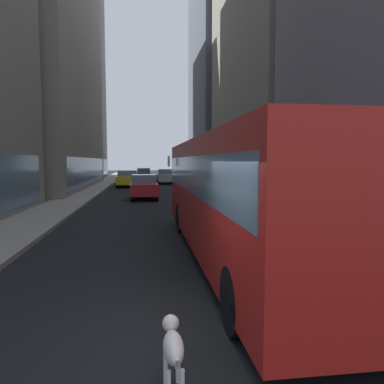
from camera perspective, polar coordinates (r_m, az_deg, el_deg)
The scene contains 13 objects.
ground_plane at distance 39.92m, azimuth -5.85°, elevation 1.25°, with size 120.00×120.00×0.00m, color black.
sidewalk_left at distance 40.14m, azimuth -14.02°, elevation 1.26°, with size 2.40×110.00×0.15m, color gray.
sidewalk_right at distance 40.49m, azimuth 2.24°, elevation 1.43°, with size 2.40×110.00×0.15m, color #ADA89E.
building_left_far at distance 59.26m, azimuth -18.79°, elevation 18.75°, with size 9.05×15.52×33.95m.
building_right_mid at distance 40.83m, azimuth 12.94°, elevation 25.52°, with size 8.71×21.47×33.98m.
building_right_far at distance 60.50m, azimuth 5.66°, elevation 22.04°, with size 10.08×18.15×40.79m.
transit_bus at distance 9.45m, azimuth 7.36°, elevation 0.42°, with size 2.78×11.53×3.05m.
car_silver_sedan at distance 40.56m, azimuth -4.20°, elevation 2.49°, with size 1.74×4.20×1.62m.
car_red_coupe at distance 24.44m, azimuth -7.53°, elevation 0.89°, with size 1.72×4.62×1.62m.
car_yellow_taxi at distance 35.95m, azimuth -10.13°, elevation 2.12°, with size 1.88×4.56×1.62m.
car_black_suv at distance 46.98m, azimuth -7.60°, elevation 2.78°, with size 1.70×4.73×1.62m.
dalmatian_dog at distance 4.26m, azimuth -3.03°, elevation -22.99°, with size 0.22×0.96×0.72m.
pedestrian_with_handbag at distance 13.46m, azimuth 21.28°, elevation -1.82°, with size 0.45×0.34×1.69m.
Camera 1 is at (-1.24, -4.82, 2.51)m, focal length 33.92 mm.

